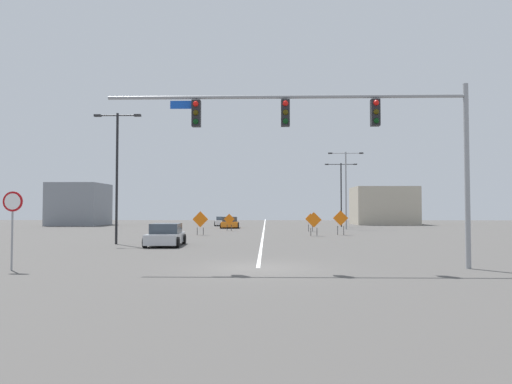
% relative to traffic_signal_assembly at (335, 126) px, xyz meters
% --- Properties ---
extents(ground, '(140.44, 140.44, 0.00)m').
position_rel_traffic_signal_assembly_xyz_m(ground, '(-3.04, 0.02, -5.56)').
color(ground, '#4C4947').
extents(road_centre_stripe, '(0.16, 78.02, 0.01)m').
position_rel_traffic_signal_assembly_xyz_m(road_centre_stripe, '(-3.04, 39.03, -5.56)').
color(road_centre_stripe, white).
rests_on(road_centre_stripe, ground).
extents(traffic_signal_assembly, '(14.21, 0.44, 7.21)m').
position_rel_traffic_signal_assembly_xyz_m(traffic_signal_assembly, '(0.00, 0.00, 0.00)').
color(traffic_signal_assembly, gray).
rests_on(traffic_signal_assembly, ground).
extents(stop_sign, '(0.76, 0.07, 2.97)m').
position_rel_traffic_signal_assembly_xyz_m(stop_sign, '(-12.28, -0.91, -3.48)').
color(stop_sign, gray).
rests_on(stop_sign, ground).
extents(street_lamp_near_right, '(3.08, 0.24, 8.56)m').
position_rel_traffic_signal_assembly_xyz_m(street_lamp_near_right, '(-12.48, 11.42, -0.56)').
color(street_lamp_near_right, black).
rests_on(street_lamp_near_right, ground).
extents(street_lamp_mid_left, '(3.87, 0.24, 8.57)m').
position_rel_traffic_signal_assembly_xyz_m(street_lamp_mid_left, '(6.03, 32.29, -0.49)').
color(street_lamp_mid_left, gray).
rests_on(street_lamp_mid_left, ground).
extents(street_lamp_far_left, '(4.01, 0.24, 7.99)m').
position_rel_traffic_signal_assembly_xyz_m(street_lamp_far_left, '(6.61, 39.04, -0.78)').
color(street_lamp_far_left, black).
rests_on(street_lamp_far_left, ground).
extents(construction_sign_left_shoulder, '(1.40, 0.19, 2.07)m').
position_rel_traffic_signal_assembly_xyz_m(construction_sign_left_shoulder, '(-8.52, 21.58, -4.27)').
color(construction_sign_left_shoulder, orange).
rests_on(construction_sign_left_shoulder, ground).
extents(construction_sign_left_lane, '(1.30, 0.24, 2.01)m').
position_rel_traffic_signal_assembly_xyz_m(construction_sign_left_lane, '(1.25, 20.41, -4.29)').
color(construction_sign_left_lane, orange).
rests_on(construction_sign_left_lane, ground).
extents(construction_sign_right_lane, '(1.12, 0.09, 1.76)m').
position_rel_traffic_signal_assembly_xyz_m(construction_sign_right_lane, '(-6.60, 28.85, -4.45)').
color(construction_sign_right_lane, orange).
rests_on(construction_sign_right_lane, ground).
extents(construction_sign_median_far, '(1.07, 0.31, 1.81)m').
position_rel_traffic_signal_assembly_xyz_m(construction_sign_median_far, '(1.66, 27.66, -4.41)').
color(construction_sign_median_far, orange).
rests_on(construction_sign_median_far, ground).
extents(construction_sign_right_shoulder, '(1.33, 0.11, 2.13)m').
position_rel_traffic_signal_assembly_xyz_m(construction_sign_right_shoulder, '(3.72, 21.80, -4.20)').
color(construction_sign_right_shoulder, orange).
rests_on(construction_sign_right_shoulder, ground).
extents(car_orange_passing, '(2.31, 4.11, 1.32)m').
position_rel_traffic_signal_assembly_xyz_m(car_orange_passing, '(-7.10, 35.60, -4.94)').
color(car_orange_passing, orange).
rests_on(car_orange_passing, ground).
extents(car_white_far, '(2.10, 4.11, 1.22)m').
position_rel_traffic_signal_assembly_xyz_m(car_white_far, '(-8.61, 42.47, -4.99)').
color(car_white_far, white).
rests_on(car_white_far, ground).
extents(car_silver_near, '(2.29, 4.12, 1.38)m').
position_rel_traffic_signal_assembly_xyz_m(car_silver_near, '(-9.01, 10.31, -4.92)').
color(car_silver_near, '#B7BABF').
rests_on(car_silver_near, ground).
extents(roadside_building_west, '(6.60, 7.22, 5.71)m').
position_rel_traffic_signal_assembly_xyz_m(roadside_building_west, '(-28.35, 43.41, -2.71)').
color(roadside_building_west, gray).
rests_on(roadside_building_west, ground).
extents(roadside_building_east, '(8.60, 6.88, 5.37)m').
position_rel_traffic_signal_assembly_xyz_m(roadside_building_east, '(14.09, 47.72, -2.87)').
color(roadside_building_east, '#B2A893').
rests_on(roadside_building_east, ground).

